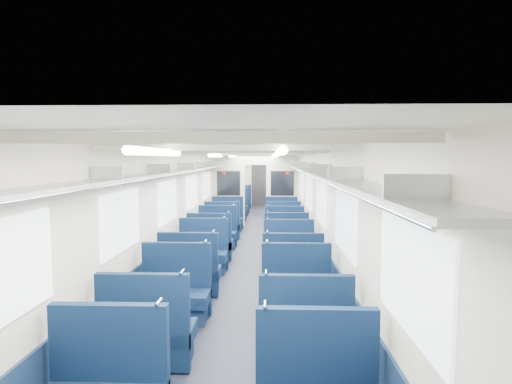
{
  "coord_description": "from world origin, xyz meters",
  "views": [
    {
      "loc": [
        0.46,
        -10.15,
        2.2
      ],
      "look_at": [
        0.07,
        1.6,
        1.24
      ],
      "focal_mm": 28.6,
      "sensor_mm": 36.0,
      "label": 1
    }
  ],
  "objects_px": {
    "seat_6": "(175,296)",
    "seat_15": "(285,236)",
    "end_door": "(260,184)",
    "seat_19": "(282,221)",
    "seat_5": "(305,338)",
    "seat_12": "(210,245)",
    "seat_4": "(148,336)",
    "seat_18": "(227,220)",
    "seat_7": "(297,297)",
    "seat_21": "(280,212)",
    "seat_26": "(240,201)",
    "seat_25": "(279,205)",
    "seat_14": "(217,235)",
    "seat_24": "(238,205)",
    "seat_20": "(233,212)",
    "seat_11": "(289,258)",
    "bulkhead": "(255,188)",
    "seat_22": "(236,208)",
    "seat_10": "(203,255)",
    "seat_13": "(286,244)",
    "seat_17": "(283,226)",
    "seat_27": "(278,202)",
    "seat_8": "(190,274)",
    "seat_23": "(279,208)",
    "seat_9": "(292,275)",
    "seat_16": "(223,227)"
  },
  "relations": [
    {
      "from": "bulkhead",
      "to": "seat_4",
      "type": "height_order",
      "value": "bulkhead"
    },
    {
      "from": "seat_7",
      "to": "seat_18",
      "type": "relative_size",
      "value": 1.0
    },
    {
      "from": "seat_14",
      "to": "seat_20",
      "type": "xyz_separation_m",
      "value": [
        0.0,
        4.28,
        0.0
      ]
    },
    {
      "from": "seat_6",
      "to": "seat_26",
      "type": "xyz_separation_m",
      "value": [
        0.0,
        12.35,
        0.0
      ]
    },
    {
      "from": "seat_16",
      "to": "seat_24",
      "type": "height_order",
      "value": "same"
    },
    {
      "from": "seat_13",
      "to": "seat_17",
      "type": "height_order",
      "value": "same"
    },
    {
      "from": "seat_10",
      "to": "seat_22",
      "type": "distance_m",
      "value": 7.73
    },
    {
      "from": "seat_18",
      "to": "seat_21",
      "type": "distance_m",
      "value": 2.53
    },
    {
      "from": "seat_24",
      "to": "seat_25",
      "type": "height_order",
      "value": "same"
    },
    {
      "from": "seat_20",
      "to": "seat_22",
      "type": "relative_size",
      "value": 1.0
    },
    {
      "from": "seat_15",
      "to": "seat_16",
      "type": "height_order",
      "value": "same"
    },
    {
      "from": "seat_5",
      "to": "seat_12",
      "type": "xyz_separation_m",
      "value": [
        -1.66,
        4.57,
        0.0
      ]
    },
    {
      "from": "seat_6",
      "to": "seat_11",
      "type": "bearing_deg",
      "value": 53.12
    },
    {
      "from": "seat_9",
      "to": "seat_18",
      "type": "bearing_deg",
      "value": 105.88
    },
    {
      "from": "seat_11",
      "to": "seat_8",
      "type": "bearing_deg",
      "value": -144.74
    },
    {
      "from": "seat_4",
      "to": "seat_17",
      "type": "xyz_separation_m",
      "value": [
        1.66,
        7.04,
        0.0
      ]
    },
    {
      "from": "seat_10",
      "to": "seat_12",
      "type": "distance_m",
      "value": 0.98
    },
    {
      "from": "seat_23",
      "to": "seat_11",
      "type": "bearing_deg",
      "value": -90.0
    },
    {
      "from": "seat_21",
      "to": "seat_6",
      "type": "bearing_deg",
      "value": -100.7
    },
    {
      "from": "seat_7",
      "to": "seat_12",
      "type": "xyz_separation_m",
      "value": [
        -1.66,
        3.3,
        0.0
      ]
    },
    {
      "from": "seat_7",
      "to": "seat_26",
      "type": "distance_m",
      "value": 12.44
    },
    {
      "from": "seat_14",
      "to": "seat_19",
      "type": "relative_size",
      "value": 1.0
    },
    {
      "from": "seat_7",
      "to": "seat_21",
      "type": "distance_m",
      "value": 8.76
    },
    {
      "from": "seat_24",
      "to": "seat_27",
      "type": "relative_size",
      "value": 1.0
    },
    {
      "from": "seat_26",
      "to": "seat_25",
      "type": "bearing_deg",
      "value": -36.02
    },
    {
      "from": "seat_13",
      "to": "seat_10",
      "type": "bearing_deg",
      "value": -145.33
    },
    {
      "from": "seat_11",
      "to": "seat_26",
      "type": "xyz_separation_m",
      "value": [
        -1.66,
        10.14,
        0.0
      ]
    },
    {
      "from": "seat_21",
      "to": "seat_25",
      "type": "distance_m",
      "value": 2.36
    },
    {
      "from": "end_door",
      "to": "seat_17",
      "type": "height_order",
      "value": "end_door"
    },
    {
      "from": "seat_9",
      "to": "seat_20",
      "type": "distance_m",
      "value": 7.93
    },
    {
      "from": "seat_5",
      "to": "seat_15",
      "type": "bearing_deg",
      "value": 90.0
    },
    {
      "from": "seat_26",
      "to": "seat_24",
      "type": "bearing_deg",
      "value": -90.0
    },
    {
      "from": "seat_7",
      "to": "seat_12",
      "type": "bearing_deg",
      "value": 116.72
    },
    {
      "from": "seat_4",
      "to": "seat_11",
      "type": "bearing_deg",
      "value": 64.46
    },
    {
      "from": "seat_9",
      "to": "seat_18",
      "type": "distance_m",
      "value": 6.07
    },
    {
      "from": "seat_11",
      "to": "seat_19",
      "type": "distance_m",
      "value": 4.62
    },
    {
      "from": "seat_9",
      "to": "seat_20",
      "type": "xyz_separation_m",
      "value": [
        -1.66,
        7.75,
        0.0
      ]
    },
    {
      "from": "seat_7",
      "to": "seat_16",
      "type": "distance_m",
      "value": 5.9
    },
    {
      "from": "seat_20",
      "to": "seat_25",
      "type": "bearing_deg",
      "value": 54.84
    },
    {
      "from": "seat_21",
      "to": "bulkhead",
      "type": "bearing_deg",
      "value": -131.72
    },
    {
      "from": "seat_13",
      "to": "seat_26",
      "type": "xyz_separation_m",
      "value": [
        -1.66,
        8.87,
        0.0
      ]
    },
    {
      "from": "seat_17",
      "to": "seat_24",
      "type": "relative_size",
      "value": 1.0
    },
    {
      "from": "seat_4",
      "to": "seat_18",
      "type": "relative_size",
      "value": 1.0
    },
    {
      "from": "bulkhead",
      "to": "seat_22",
      "type": "height_order",
      "value": "bulkhead"
    },
    {
      "from": "end_door",
      "to": "seat_19",
      "type": "xyz_separation_m",
      "value": [
        0.83,
        -6.86,
        -0.67
      ]
    },
    {
      "from": "end_door",
      "to": "seat_26",
      "type": "relative_size",
      "value": 1.86
    },
    {
      "from": "seat_6",
      "to": "seat_15",
      "type": "xyz_separation_m",
      "value": [
        1.66,
        4.42,
        0.0
      ]
    },
    {
      "from": "seat_14",
      "to": "seat_24",
      "type": "height_order",
      "value": "same"
    },
    {
      "from": "seat_5",
      "to": "seat_14",
      "type": "xyz_separation_m",
      "value": [
        -1.66,
        5.76,
        0.0
      ]
    },
    {
      "from": "bulkhead",
      "to": "seat_5",
      "type": "xyz_separation_m",
      "value": [
        0.83,
        -9.11,
        -0.9
      ]
    }
  ]
}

